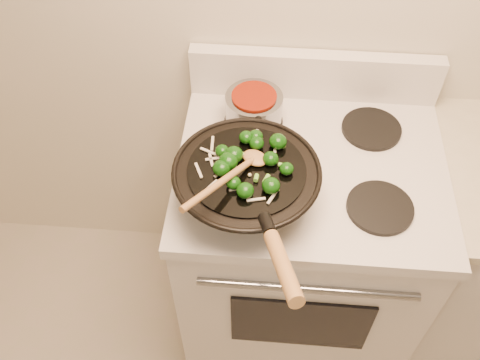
{
  "coord_description": "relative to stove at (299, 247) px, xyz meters",
  "views": [
    {
      "loc": [
        -0.2,
        0.13,
        2.08
      ],
      "look_at": [
        -0.27,
        1.0,
        1.02
      ],
      "focal_mm": 40.0,
      "sensor_mm": 36.0,
      "label": 1
    }
  ],
  "objects": [
    {
      "name": "stove",
      "position": [
        0.0,
        0.0,
        0.0
      ],
      "size": [
        0.78,
        0.67,
        1.08
      ],
      "color": "silver",
      "rests_on": "ground"
    },
    {
      "name": "saucepan",
      "position": [
        -0.18,
        0.15,
        0.51
      ],
      "size": [
        0.17,
        0.27,
        0.1
      ],
      "color": "gray",
      "rests_on": "stove"
    },
    {
      "name": "wok",
      "position": [
        -0.18,
        -0.16,
        0.53
      ],
      "size": [
        0.39,
        0.63,
        0.25
      ],
      "color": "black",
      "rests_on": "stove"
    },
    {
      "name": "stirfry",
      "position": [
        -0.18,
        -0.14,
        0.6
      ],
      "size": [
        0.25,
        0.25,
        0.04
      ],
      "color": "#0C3608",
      "rests_on": "wok"
    },
    {
      "name": "wooden_spoon",
      "position": [
        -0.2,
        -0.19,
        0.61
      ],
      "size": [
        0.2,
        0.28,
        0.09
      ],
      "color": "olive",
      "rests_on": "wok"
    }
  ]
}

